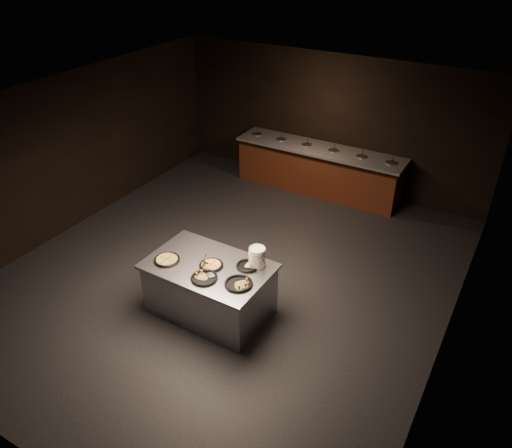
# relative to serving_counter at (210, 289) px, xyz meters

# --- Properties ---
(room) EXTENTS (7.02, 8.02, 2.92)m
(room) POSITION_rel_serving_counter_xyz_m (-0.27, 0.95, 1.03)
(room) COLOR black
(room) RESTS_ON ground
(salad_bar) EXTENTS (3.70, 0.83, 1.18)m
(salad_bar) POSITION_rel_serving_counter_xyz_m (-0.27, 4.51, 0.02)
(salad_bar) COLOR #4D1B12
(salad_bar) RESTS_ON ground
(serving_counter) EXTENTS (1.84, 1.20, 0.87)m
(serving_counter) POSITION_rel_serving_counter_xyz_m (0.00, 0.00, 0.00)
(serving_counter) COLOR #A8ABAF
(serving_counter) RESTS_ON ground
(plate_stack) EXTENTS (0.24, 0.24, 0.30)m
(plate_stack) POSITION_rel_serving_counter_xyz_m (0.62, 0.34, 0.60)
(plate_stack) COLOR white
(plate_stack) RESTS_ON serving_counter
(pan_veggie_whole) EXTENTS (0.38, 0.38, 0.04)m
(pan_veggie_whole) POSITION_rel_serving_counter_xyz_m (-0.59, -0.22, 0.47)
(pan_veggie_whole) COLOR black
(pan_veggie_whole) RESTS_ON serving_counter
(pan_cheese_whole) EXTENTS (0.35, 0.35, 0.04)m
(pan_cheese_whole) POSITION_rel_serving_counter_xyz_m (0.05, -0.00, 0.47)
(pan_cheese_whole) COLOR black
(pan_cheese_whole) RESTS_ON serving_counter
(pan_cheese_slices_a) EXTENTS (0.33, 0.33, 0.04)m
(pan_cheese_slices_a) POSITION_rel_serving_counter_xyz_m (0.52, 0.25, 0.47)
(pan_cheese_slices_a) COLOR black
(pan_cheese_slices_a) RESTS_ON serving_counter
(pan_cheese_slices_b) EXTENTS (0.38, 0.38, 0.04)m
(pan_cheese_slices_b) POSITION_rel_serving_counter_xyz_m (0.14, -0.30, 0.47)
(pan_cheese_slices_b) COLOR black
(pan_cheese_slices_b) RESTS_ON serving_counter
(pan_veggie_slices) EXTENTS (0.40, 0.40, 0.04)m
(pan_veggie_slices) POSITION_rel_serving_counter_xyz_m (0.62, -0.17, 0.47)
(pan_veggie_slices) COLOR black
(pan_veggie_slices) RESTS_ON serving_counter
(server_left) EXTENTS (0.16, 0.29, 0.15)m
(server_left) POSITION_rel_serving_counter_xyz_m (-0.05, -0.01, 0.52)
(server_left) COLOR #A8ABAF
(server_left) RESTS_ON serving_counter
(server_right) EXTENTS (0.32, 0.25, 0.18)m
(server_right) POSITION_rel_serving_counter_xyz_m (0.08, -0.13, 0.54)
(server_right) COLOR #A8ABAF
(server_right) RESTS_ON serving_counter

